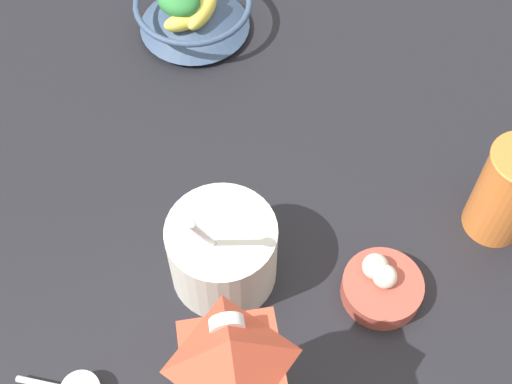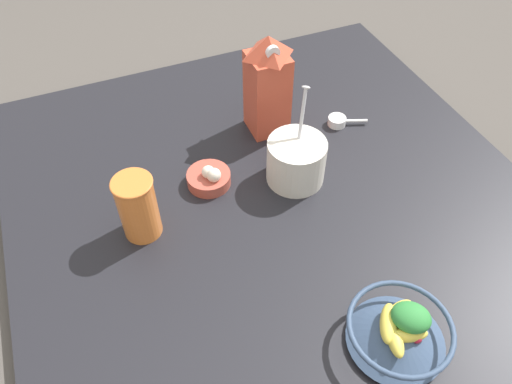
{
  "view_description": "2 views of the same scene",
  "coord_description": "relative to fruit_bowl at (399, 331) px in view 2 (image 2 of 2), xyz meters",
  "views": [
    {
      "loc": [
        0.1,
        0.44,
        0.88
      ],
      "look_at": [
        0.02,
        -0.06,
        0.09
      ],
      "focal_mm": 50.0,
      "sensor_mm": 36.0,
      "label": 1
    },
    {
      "loc": [
        -0.33,
        -0.71,
        0.9
      ],
      "look_at": [
        -0.06,
        -0.06,
        0.12
      ],
      "focal_mm": 35.0,
      "sensor_mm": 36.0,
      "label": 2
    }
  ],
  "objects": [
    {
      "name": "fruit_bowl",
      "position": [
        0.0,
        0.0,
        0.0
      ],
      "size": [
        0.19,
        0.19,
        0.09
      ],
      "color": "#384C6B",
      "rests_on": "countertop"
    },
    {
      "name": "countertop",
      "position": [
        -0.06,
        0.43,
        -0.06
      ],
      "size": [
        1.18,
        1.18,
        0.04
      ],
      "color": "black",
      "rests_on": "ground_plane"
    },
    {
      "name": "ground_plane",
      "position": [
        -0.06,
        0.43,
        -0.08
      ],
      "size": [
        6.0,
        6.0,
        0.0
      ],
      "primitive_type": "plane",
      "color": "#4C4742"
    },
    {
      "name": "yogurt_tub",
      "position": [
        0.01,
        0.45,
        0.02
      ],
      "size": [
        0.14,
        0.14,
        0.23
      ],
      "color": "silver",
      "rests_on": "countertop"
    },
    {
      "name": "measuring_scoop",
      "position": [
        0.2,
        0.58,
        -0.03
      ],
      "size": [
        0.1,
        0.06,
        0.02
      ],
      "color": "white",
      "rests_on": "countertop"
    },
    {
      "name": "garlic_bowl",
      "position": [
        -0.18,
        0.51,
        -0.02
      ],
      "size": [
        0.1,
        0.1,
        0.06
      ],
      "color": "#B24C3D",
      "rests_on": "countertop"
    },
    {
      "name": "drinking_cup",
      "position": [
        -0.36,
        0.43,
        0.04
      ],
      "size": [
        0.09,
        0.09,
        0.15
      ],
      "color": "orange",
      "rests_on": "countertop"
    },
    {
      "name": "milk_carton",
      "position": [
        0.02,
        0.64,
        0.09
      ],
      "size": [
        0.09,
        0.09,
        0.27
      ],
      "color": "#CC4C33",
      "rests_on": "countertop"
    }
  ]
}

